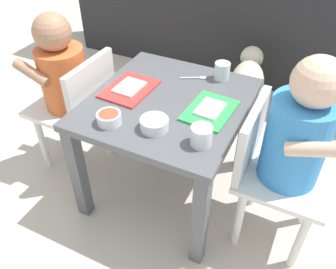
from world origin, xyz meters
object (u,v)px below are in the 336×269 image
object	(u,v)px
seated_child_right	(293,139)
spoon_by_left_tray	(196,78)
cereal_bowl_right_side	(154,124)
water_cup_right	(222,72)
water_cup_left	(201,137)
food_tray_left	(129,89)
seated_child_left	(66,78)
dining_table	(168,118)
food_tray_right	(210,110)
cereal_bowl_left_side	(109,118)
dog	(247,80)

from	to	relation	value
seated_child_right	spoon_by_left_tray	xyz separation A→B (m)	(-0.39, 0.21, -0.01)
cereal_bowl_right_side	water_cup_right	bearing A→B (deg)	77.13
water_cup_left	food_tray_left	bearing A→B (deg)	154.35
cereal_bowl_right_side	water_cup_left	bearing A→B (deg)	-1.35
seated_child_left	seated_child_right	size ratio (longest dim) A/B	0.94
dining_table	food_tray_left	distance (m)	0.17
dining_table	spoon_by_left_tray	xyz separation A→B (m)	(0.03, 0.18, 0.08)
food_tray_left	cereal_bowl_right_side	size ratio (longest dim) A/B	2.33
seated_child_left	food_tray_left	bearing A→B (deg)	3.99
water_cup_right	cereal_bowl_right_side	distance (m)	0.39
seated_child_right	spoon_by_left_tray	world-z (taller)	seated_child_right
water_cup_left	dining_table	bearing A→B (deg)	138.65
food_tray_left	food_tray_right	xyz separation A→B (m)	(0.30, -0.00, 0.00)
seated_child_left	seated_child_right	world-z (taller)	seated_child_right
food_tray_left	cereal_bowl_left_side	bearing A→B (deg)	-77.53
food_tray_right	seated_child_right	bearing A→B (deg)	-7.18
food_tray_left	spoon_by_left_tray	world-z (taller)	food_tray_left
dog	cereal_bowl_right_side	size ratio (longest dim) A/B	4.99
dining_table	food_tray_right	size ratio (longest dim) A/B	2.81
seated_child_right	cereal_bowl_right_side	bearing A→B (deg)	-162.54
dining_table	water_cup_right	size ratio (longest dim) A/B	8.76
cereal_bowl_right_side	spoon_by_left_tray	distance (m)	0.34
food_tray_right	cereal_bowl_left_side	world-z (taller)	cereal_bowl_left_side
water_cup_left	cereal_bowl_right_side	bearing A→B (deg)	178.65
food_tray_left	cereal_bowl_left_side	size ratio (longest dim) A/B	2.65
seated_child_right	seated_child_left	bearing A→B (deg)	178.96
seated_child_right	food_tray_right	xyz separation A→B (m)	(-0.27, 0.03, -0.00)
food_tray_left	water_cup_left	xyz separation A→B (m)	(0.34, -0.16, 0.02)
dog	food_tray_right	bearing A→B (deg)	-87.91
seated_child_left	water_cup_left	bearing A→B (deg)	-13.23
dog	cereal_bowl_left_side	distance (m)	0.90
seated_child_left	water_cup_right	size ratio (longest dim) A/B	10.43
water_cup_left	cereal_bowl_right_side	distance (m)	0.15
dining_table	seated_child_left	world-z (taller)	seated_child_left
water_cup_right	cereal_bowl_right_side	bearing A→B (deg)	-102.87
dining_table	seated_child_right	bearing A→B (deg)	-4.72
food_tray_right	spoon_by_left_tray	xyz separation A→B (m)	(-0.12, 0.18, -0.00)
food_tray_right	spoon_by_left_tray	size ratio (longest dim) A/B	2.13
dining_table	cereal_bowl_left_side	xyz separation A→B (m)	(-0.11, -0.19, 0.10)
food_tray_left	cereal_bowl_left_side	world-z (taller)	cereal_bowl_left_side
water_cup_left	cereal_bowl_left_side	world-z (taller)	water_cup_left
cereal_bowl_right_side	spoon_by_left_tray	xyz separation A→B (m)	(0.00, 0.34, -0.02)
dog	food_tray_left	distance (m)	0.74
dining_table	food_tray_left	bearing A→B (deg)	-179.70
dining_table	spoon_by_left_tray	world-z (taller)	spoon_by_left_tray
water_cup_left	water_cup_right	xyz separation A→B (m)	(-0.07, 0.38, 0.00)
dining_table	cereal_bowl_left_side	bearing A→B (deg)	-119.39
dog	food_tray_right	world-z (taller)	food_tray_right
seated_child_right	food_tray_left	xyz separation A→B (m)	(-0.58, 0.03, -0.00)
cereal_bowl_right_side	food_tray_left	bearing A→B (deg)	139.11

